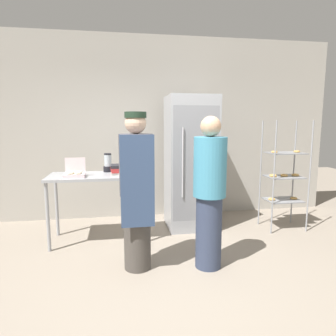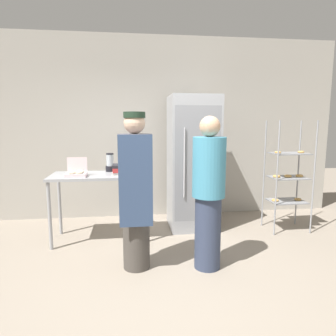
# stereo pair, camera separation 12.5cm
# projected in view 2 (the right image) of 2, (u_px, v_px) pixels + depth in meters

# --- Properties ---
(ground_plane) EXTENTS (14.00, 14.00, 0.00)m
(ground_plane) POSITION_uv_depth(u_px,v_px,m) (172.00, 284.00, 2.99)
(ground_plane) COLOR gray
(back_wall) EXTENTS (6.40, 0.12, 3.02)m
(back_wall) POSITION_uv_depth(u_px,v_px,m) (153.00, 128.00, 5.11)
(back_wall) COLOR #ADA89E
(back_wall) RESTS_ON ground_plane
(refrigerator) EXTENTS (0.72, 0.72, 2.00)m
(refrigerator) POSITION_uv_depth(u_px,v_px,m) (193.00, 163.00, 4.54)
(refrigerator) COLOR #9EA0A5
(refrigerator) RESTS_ON ground_plane
(baking_rack) EXTENTS (0.58, 0.43, 1.64)m
(baking_rack) POSITION_uv_depth(u_px,v_px,m) (288.00, 177.00, 4.43)
(baking_rack) COLOR #93969B
(baking_rack) RESTS_ON ground_plane
(prep_counter) EXTENTS (1.17, 0.63, 0.92)m
(prep_counter) POSITION_uv_depth(u_px,v_px,m) (95.00, 182.00, 4.04)
(prep_counter) COLOR #9EA0A5
(prep_counter) RESTS_ON ground_plane
(donut_box) EXTENTS (0.26, 0.20, 0.24)m
(donut_box) POSITION_uv_depth(u_px,v_px,m) (76.00, 173.00, 3.83)
(donut_box) COLOR silver
(donut_box) RESTS_ON prep_counter
(blender_pitcher) EXTENTS (0.13, 0.13, 0.26)m
(blender_pitcher) POSITION_uv_depth(u_px,v_px,m) (110.00, 163.00, 4.25)
(blender_pitcher) COLOR black
(blender_pitcher) RESTS_ON prep_counter
(binder_stack) EXTENTS (0.30, 0.26, 0.14)m
(binder_stack) POSITION_uv_depth(u_px,v_px,m) (123.00, 169.00, 4.00)
(binder_stack) COLOR silver
(binder_stack) RESTS_ON prep_counter
(person_baker) EXTENTS (0.36, 0.38, 1.71)m
(person_baker) POSITION_uv_depth(u_px,v_px,m) (136.00, 189.00, 3.22)
(person_baker) COLOR #47423D
(person_baker) RESTS_ON ground_plane
(person_customer) EXTENTS (0.35, 0.35, 1.67)m
(person_customer) POSITION_uv_depth(u_px,v_px,m) (208.00, 193.00, 3.23)
(person_customer) COLOR #333D56
(person_customer) RESTS_ON ground_plane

